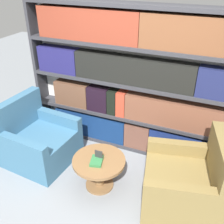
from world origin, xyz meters
TOP-DOWN VIEW (x-y plane):
  - ground_plane at (0.00, 0.00)m, footprint 14.00×14.00m
  - bookshelf at (0.01, 1.32)m, footprint 3.36×0.30m
  - armchair_left at (-1.21, 0.48)m, footprint 0.94×0.95m
  - armchair_right at (0.92, 0.49)m, footprint 1.06×1.06m
  - coffee_table at (-0.14, 0.32)m, footprint 0.67×0.67m
  - table_sign at (-0.14, 0.32)m, footprint 0.10×0.06m
  - stray_book at (-0.15, 0.27)m, footprint 0.19×0.23m

SIDE VIEW (x-z plane):
  - ground_plane at x=0.00m, z-range 0.00..0.00m
  - armchair_left at x=-1.21m, z-range -0.16..0.78m
  - armchair_right at x=0.92m, z-range -0.16..0.78m
  - coffee_table at x=-0.14m, z-range 0.09..0.53m
  - stray_book at x=-0.15m, z-range 0.44..0.48m
  - table_sign at x=-0.14m, z-range 0.43..0.57m
  - bookshelf at x=0.01m, z-range -0.01..2.15m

